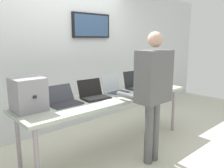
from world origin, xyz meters
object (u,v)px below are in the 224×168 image
at_px(equipment_box, 28,94).
at_px(laptop_station_1, 94,94).
at_px(laptop_station_0, 64,100).
at_px(laptop_station_3, 136,85).
at_px(laptop_station_4, 153,82).
at_px(person, 153,86).
at_px(laptop_station_2, 115,89).
at_px(workbench, 111,100).

height_order(equipment_box, laptop_station_1, equipment_box).
xyz_separation_m(laptop_station_0, laptop_station_3, (1.31, -0.00, 0.01)).
bearing_deg(laptop_station_0, laptop_station_3, -0.11).
bearing_deg(laptop_station_4, person, -142.46).
height_order(laptop_station_2, person, person).
bearing_deg(equipment_box, laptop_station_0, -6.50).
distance_m(equipment_box, laptop_station_1, 0.88).
bearing_deg(laptop_station_1, workbench, -17.65).
bearing_deg(laptop_station_1, laptop_station_3, 1.14).
height_order(laptop_station_1, person, person).
bearing_deg(laptop_station_0, equipment_box, 173.50).
relative_size(workbench, laptop_station_2, 7.56).
distance_m(equipment_box, laptop_station_4, 2.18).
bearing_deg(workbench, equipment_box, 172.62).
bearing_deg(person, laptop_station_4, 37.54).
distance_m(laptop_station_3, laptop_station_4, 0.45).
bearing_deg(laptop_station_3, workbench, -171.55).
distance_m(equipment_box, laptop_station_3, 1.74).
height_order(workbench, person, person).
relative_size(equipment_box, laptop_station_2, 1.06).
xyz_separation_m(laptop_station_2, laptop_station_3, (0.45, 0.00, 0.00)).
xyz_separation_m(laptop_station_1, person, (0.38, -0.70, 0.16)).
bearing_deg(laptop_station_2, laptop_station_4, 0.37).
bearing_deg(laptop_station_4, workbench, -174.97).
distance_m(laptop_station_3, person, 0.88).
height_order(workbench, laptop_station_3, laptop_station_3).
height_order(equipment_box, laptop_station_2, equipment_box).
distance_m(workbench, equipment_box, 1.14).
bearing_deg(laptop_station_0, laptop_station_2, -0.47).
xyz_separation_m(workbench, person, (0.14, -0.62, 0.28)).
xyz_separation_m(laptop_station_2, laptop_station_4, (0.90, 0.01, -0.01)).
bearing_deg(laptop_station_0, laptop_station_4, -0.04).
distance_m(laptop_station_2, laptop_station_3, 0.45).
bearing_deg(laptop_station_0, laptop_station_1, -2.52).
relative_size(workbench, laptop_station_0, 7.12).
height_order(laptop_station_4, person, person).
xyz_separation_m(equipment_box, laptop_station_4, (2.18, -0.05, -0.13)).
height_order(workbench, equipment_box, equipment_box).
bearing_deg(equipment_box, laptop_station_1, -4.44).
xyz_separation_m(laptop_station_0, laptop_station_1, (0.45, -0.02, 0.01)).
bearing_deg(laptop_station_4, laptop_station_1, -179.19).
bearing_deg(laptop_station_2, laptop_station_3, 0.58).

